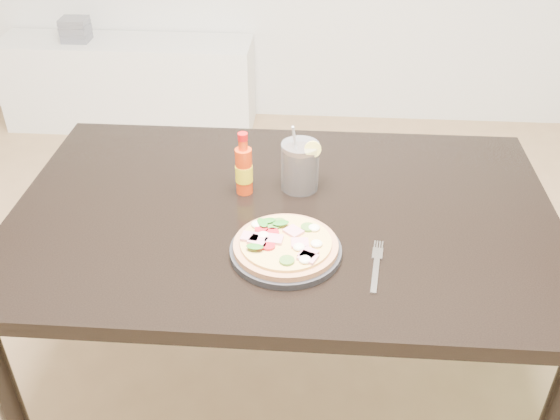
# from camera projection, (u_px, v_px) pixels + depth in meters

# --- Properties ---
(dining_table) EXTENTS (1.40, 0.90, 0.75)m
(dining_table) POSITION_uv_depth(u_px,v_px,m) (283.00, 235.00, 1.65)
(dining_table) COLOR black
(dining_table) RESTS_ON ground
(plate) EXTENTS (0.26, 0.26, 0.02)m
(plate) POSITION_uv_depth(u_px,v_px,m) (286.00, 251.00, 1.45)
(plate) COLOR black
(plate) RESTS_ON dining_table
(pizza) EXTENTS (0.24, 0.24, 0.03)m
(pizza) POSITION_uv_depth(u_px,v_px,m) (285.00, 244.00, 1.44)
(pizza) COLOR tan
(pizza) RESTS_ON plate
(hot_sauce_bottle) EXTENTS (0.05, 0.05, 0.18)m
(hot_sauce_bottle) POSITION_uv_depth(u_px,v_px,m) (244.00, 169.00, 1.64)
(hot_sauce_bottle) COLOR red
(hot_sauce_bottle) RESTS_ON dining_table
(cola_cup) EXTENTS (0.11, 0.10, 0.19)m
(cola_cup) POSITION_uv_depth(u_px,v_px,m) (300.00, 167.00, 1.66)
(cola_cup) COLOR black
(cola_cup) RESTS_ON dining_table
(fork) EXTENTS (0.04, 0.19, 0.00)m
(fork) POSITION_uv_depth(u_px,v_px,m) (376.00, 264.00, 1.42)
(fork) COLOR silver
(fork) RESTS_ON dining_table
(media_console) EXTENTS (1.40, 0.34, 0.50)m
(media_console) POSITION_uv_depth(u_px,v_px,m) (130.00, 84.00, 3.55)
(media_console) COLOR white
(media_console) RESTS_ON ground
(cd_stack) EXTENTS (0.14, 0.12, 0.13)m
(cd_stack) POSITION_uv_depth(u_px,v_px,m) (75.00, 30.00, 3.37)
(cd_stack) COLOR slate
(cd_stack) RESTS_ON media_console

